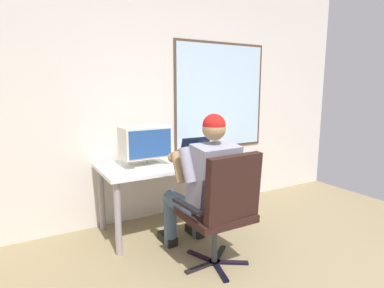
{
  "coord_description": "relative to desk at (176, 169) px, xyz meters",
  "views": [
    {
      "loc": [
        -1.43,
        -0.65,
        1.47
      ],
      "look_at": [
        -0.04,
        1.82,
        0.97
      ],
      "focal_mm": 29.4,
      "sensor_mm": 36.0,
      "label": 1
    }
  ],
  "objects": [
    {
      "name": "office_chair",
      "position": [
        -0.05,
        -0.94,
        -0.07
      ],
      "size": [
        0.63,
        0.57,
        0.99
      ],
      "color": "black",
      "rests_on": "ground"
    },
    {
      "name": "wine_glass",
      "position": [
        0.04,
        -0.18,
        0.18
      ],
      "size": [
        0.08,
        0.08,
        0.14
      ],
      "color": "silver",
      "rests_on": "desk"
    },
    {
      "name": "crt_monitor",
      "position": [
        -0.34,
        -0.0,
        0.32
      ],
      "size": [
        0.48,
        0.29,
        0.39
      ],
      "color": "beige",
      "rests_on": "desk"
    },
    {
      "name": "desk",
      "position": [
        0.0,
        0.0,
        0.0
      ],
      "size": [
        1.57,
        0.72,
        0.71
      ],
      "color": "gray",
      "rests_on": "ground"
    },
    {
      "name": "coffee_mug",
      "position": [
        0.58,
        -0.18,
        0.14
      ],
      "size": [
        0.07,
        0.07,
        0.1
      ],
      "color": "maroon",
      "rests_on": "desk"
    },
    {
      "name": "wall_rear",
      "position": [
        0.04,
        0.42,
        0.74
      ],
      "size": [
        5.45,
        0.08,
        2.74
      ],
      "color": "silver",
      "rests_on": "ground"
    },
    {
      "name": "person_seated",
      "position": [
        -0.06,
        -0.67,
        0.04
      ],
      "size": [
        0.55,
        0.8,
        1.27
      ],
      "color": "#405467",
      "rests_on": "ground"
    },
    {
      "name": "laptop",
      "position": [
        0.3,
        0.03,
        0.14
      ],
      "size": [
        0.36,
        0.3,
        0.22
      ],
      "color": "black",
      "rests_on": "desk"
    }
  ]
}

